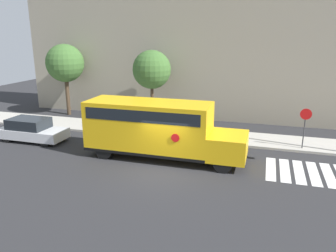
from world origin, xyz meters
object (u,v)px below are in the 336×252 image
at_px(school_bus, 156,127).
at_px(tree_near_sidewalk, 65,63).
at_px(parked_car, 32,130).
at_px(tree_far_sidewalk, 152,70).
at_px(stop_sign, 305,123).

height_order(school_bus, tree_near_sidewalk, tree_near_sidewalk).
height_order(school_bus, parked_car, school_bus).
bearing_deg(tree_far_sidewalk, school_bus, -68.93).
xyz_separation_m(parked_car, tree_far_sidewalk, (6.06, 6.79, 3.44)).
bearing_deg(tree_near_sidewalk, stop_sign, -11.68).
xyz_separation_m(school_bus, tree_near_sidewalk, (-10.69, 7.55, 2.62)).
relative_size(stop_sign, tree_near_sidewalk, 0.43).
bearing_deg(stop_sign, school_bus, -155.97).
bearing_deg(tree_far_sidewalk, parked_car, -131.77).
bearing_deg(tree_far_sidewalk, tree_near_sidewalk, 177.87).
height_order(parked_car, stop_sign, stop_sign).
relative_size(school_bus, tree_far_sidewalk, 1.58).
relative_size(parked_car, tree_far_sidewalk, 0.78).
relative_size(stop_sign, tree_far_sidewalk, 0.46).
xyz_separation_m(school_bus, parked_car, (-8.86, 0.46, -1.08)).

